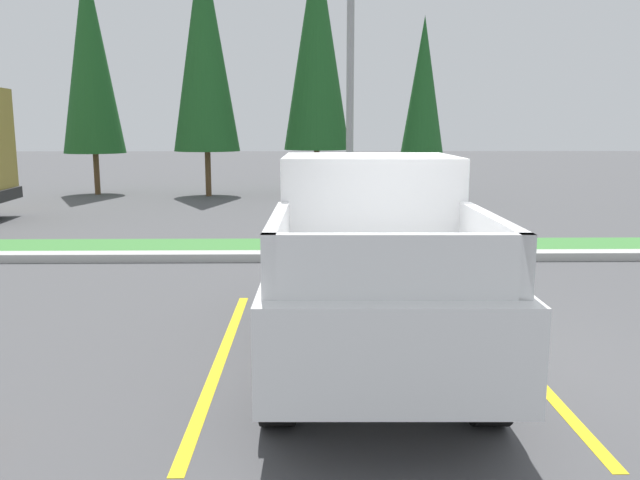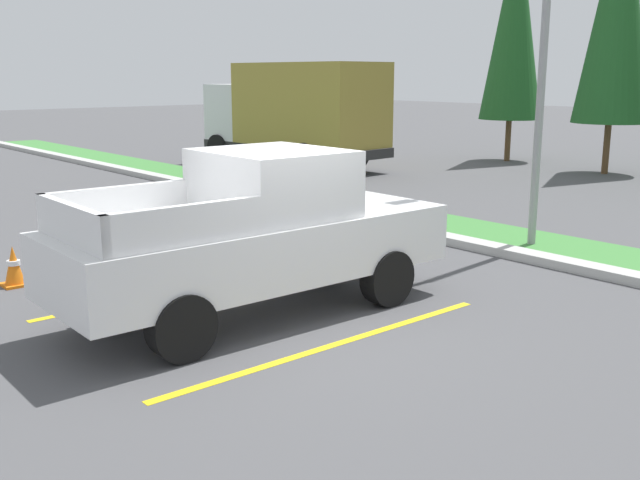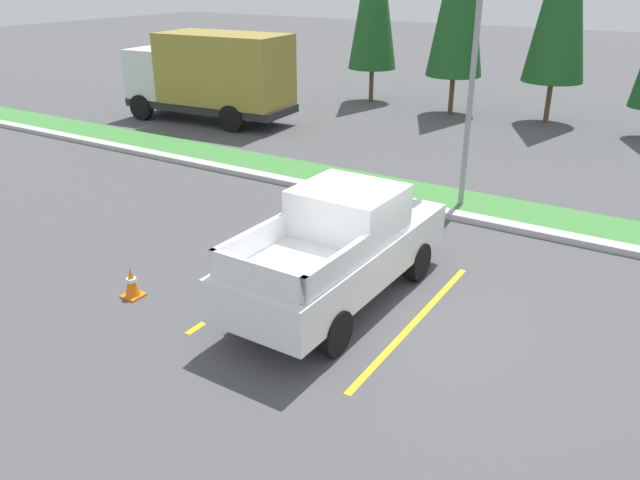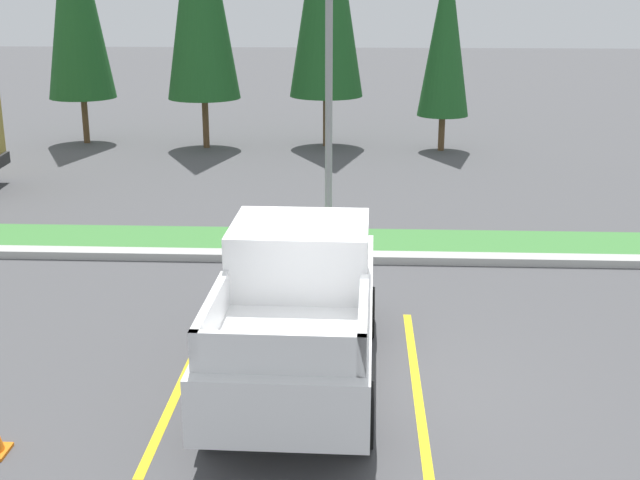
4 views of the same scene
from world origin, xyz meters
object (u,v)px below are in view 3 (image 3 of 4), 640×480
object	(u,v)px
cargo_truck_distant	(211,74)
pickup_truck_main	(341,247)
traffic_cone	(132,283)
street_light	(473,50)

from	to	relation	value
cargo_truck_distant	pickup_truck_main	bearing A→B (deg)	-40.53
pickup_truck_main	traffic_cone	world-z (taller)	pickup_truck_main
street_light	traffic_cone	xyz separation A→B (m)	(-3.48, -7.77, -3.61)
pickup_truck_main	street_light	bearing A→B (deg)	88.45
traffic_cone	pickup_truck_main	bearing A→B (deg)	31.11
pickup_truck_main	traffic_cone	xyz separation A→B (m)	(-3.32, -2.00, -0.75)
pickup_truck_main	cargo_truck_distant	xyz separation A→B (m)	(-11.66, 9.97, 0.81)
pickup_truck_main	cargo_truck_distant	bearing A→B (deg)	139.47
cargo_truck_distant	traffic_cone	bearing A→B (deg)	-55.13
pickup_truck_main	traffic_cone	size ratio (longest dim) A/B	8.77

